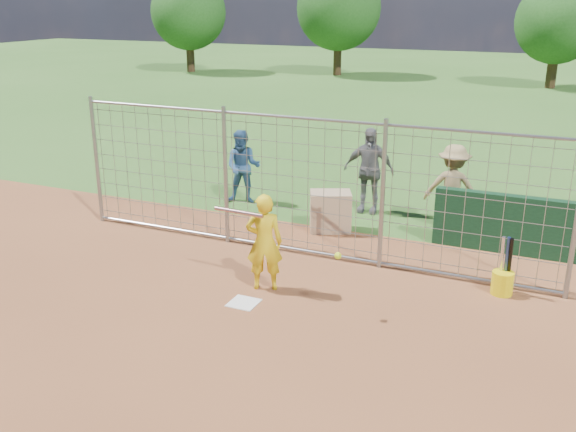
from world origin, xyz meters
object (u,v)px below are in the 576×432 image
at_px(bucket_with_bats, 503,280).
at_px(batter, 264,242).
at_px(bystander_a, 243,167).
at_px(bystander_b, 369,170).
at_px(bystander_c, 453,187).
at_px(equipment_bin, 330,211).

bearing_deg(bucket_with_bats, batter, -159.30).
bearing_deg(bucket_with_bats, bystander_a, 156.43).
xyz_separation_m(bystander_a, bystander_b, (2.77, 0.51, 0.10)).
xyz_separation_m(bystander_b, bystander_c, (1.85, -0.37, -0.07)).
distance_m(bystander_a, equipment_bin, 2.67).
height_order(batter, equipment_bin, batter).
distance_m(bystander_a, bystander_c, 4.63).
relative_size(bystander_a, bystander_b, 0.89).
relative_size(bystander_b, bystander_c, 1.08).
height_order(batter, bucket_with_bats, batter).
relative_size(batter, equipment_bin, 1.99).
bearing_deg(bystander_c, bystander_b, -15.44).
bearing_deg(equipment_bin, bystander_c, 2.36).
bearing_deg(batter, bystander_b, -116.11).
distance_m(equipment_bin, bucket_with_bats, 3.87).
height_order(bystander_b, bystander_c, bystander_b).
xyz_separation_m(batter, equipment_bin, (0.02, 2.97, -0.40)).
bearing_deg(bystander_a, bystander_c, -15.05).
distance_m(batter, bystander_c, 4.62).
xyz_separation_m(bystander_c, bucket_with_bats, (1.33, -2.74, -0.62)).
bearing_deg(batter, equipment_bin, -112.06).
bearing_deg(bystander_b, bystander_a, -172.65).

